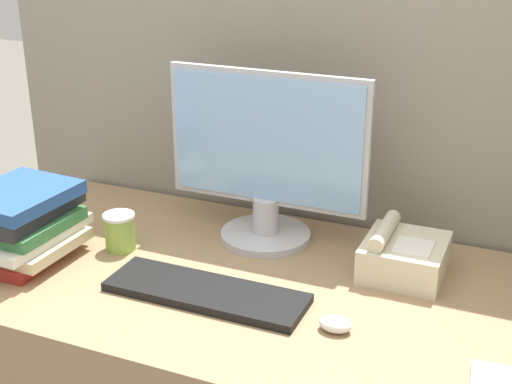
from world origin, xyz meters
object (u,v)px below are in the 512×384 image
at_px(keyboard, 206,292).
at_px(monitor, 266,164).
at_px(mouse, 335,324).
at_px(book_stack, 21,224).
at_px(coffee_cup, 120,232).
at_px(desk_telephone, 403,256).

bearing_deg(keyboard, monitor, 88.32).
height_order(mouse, book_stack, book_stack).
xyz_separation_m(monitor, book_stack, (-0.51, -0.34, -0.11)).
bearing_deg(monitor, keyboard, -91.68).
xyz_separation_m(monitor, keyboard, (-0.01, -0.33, -0.20)).
distance_m(mouse, coffee_cup, 0.63).
height_order(coffee_cup, book_stack, book_stack).
relative_size(mouse, coffee_cup, 0.72).
relative_size(keyboard, desk_telephone, 2.29).
distance_m(monitor, coffee_cup, 0.41).
bearing_deg(monitor, book_stack, -146.34).
height_order(monitor, book_stack, monitor).
xyz_separation_m(mouse, coffee_cup, (-0.61, 0.15, 0.03)).
distance_m(monitor, desk_telephone, 0.41).
distance_m(monitor, mouse, 0.50).
relative_size(book_stack, desk_telephone, 1.47).
relative_size(mouse, desk_telephone, 0.34).
xyz_separation_m(coffee_cup, desk_telephone, (0.69, 0.15, -0.00)).
bearing_deg(desk_telephone, mouse, -103.58).
xyz_separation_m(keyboard, coffee_cup, (-0.31, 0.13, 0.04)).
bearing_deg(keyboard, mouse, -3.59).
height_order(keyboard, mouse, mouse).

